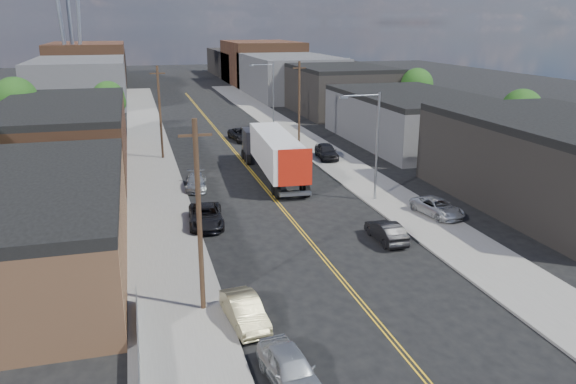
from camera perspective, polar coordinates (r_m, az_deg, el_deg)
ground at (r=78.33m, az=-7.20°, el=6.18°), size 260.00×260.00×0.00m
centerline at (r=63.82m, az=-5.20°, el=3.83°), size 0.32×120.00×0.01m
sidewalk_left at (r=62.89m, az=-13.76°, el=3.28°), size 5.00×140.00×0.15m
sidewalk_right at (r=66.10m, az=2.95°, el=4.39°), size 5.00×140.00×0.15m
warehouse_tan at (r=36.81m, az=-25.72°, el=-3.08°), size 12.00×22.00×5.60m
warehouse_brown at (r=61.65m, az=-21.86°, el=5.35°), size 12.00×26.00×6.60m
industrial_right_a at (r=50.10m, az=26.16°, el=2.71°), size 14.00×22.00×7.10m
industrial_right_b at (r=71.29m, az=12.39°, el=7.37°), size 14.00×24.00×6.10m
industrial_right_c at (r=94.76m, az=5.09°, el=10.40°), size 14.00×22.00×7.60m
skyline_left_a at (r=112.09m, az=-20.36°, el=10.53°), size 16.00×30.00×8.00m
skyline_right_a at (r=115.91m, az=0.11°, el=11.73°), size 16.00×30.00×8.00m
skyline_left_b at (r=136.86m, az=-19.63°, el=11.98°), size 16.00×26.00×10.00m
skyline_right_b at (r=140.01m, az=-2.70°, el=13.00°), size 16.00×26.00×10.00m
skyline_left_c at (r=156.88m, az=-19.13°, el=11.98°), size 16.00×40.00×7.00m
skyline_right_c at (r=159.64m, az=-4.33°, el=12.90°), size 16.00×40.00×7.00m
streetlight_near at (r=46.08m, az=8.61°, el=5.43°), size 3.39×0.25×9.00m
streetlight_far at (r=78.97m, az=-1.80°, el=10.30°), size 3.39×0.25×9.00m
utility_pole_left_near at (r=27.92m, az=-9.02°, el=-2.50°), size 1.60×0.26×10.00m
utility_pole_left_far at (r=61.98m, az=-12.87°, el=7.92°), size 1.60×0.26×10.00m
utility_pole_right at (r=67.64m, az=1.15°, el=9.05°), size 1.60×0.26×10.00m
tree_left_mid at (r=72.96m, az=-25.87°, el=8.24°), size 5.10×5.04×8.37m
tree_left_far at (r=78.90m, az=-17.73°, el=8.96°), size 4.35×4.20×6.97m
tree_right_near at (r=67.05m, az=22.65°, el=7.47°), size 4.60×4.48×7.44m
tree_right_far at (r=87.03m, az=12.98°, el=10.40°), size 4.85×4.76×7.91m
semi_truck at (r=54.03m, az=-1.72°, el=4.24°), size 3.64×16.95×4.41m
car_left_a at (r=23.98m, az=0.23°, el=-17.51°), size 2.27×4.58×1.50m
car_left_b at (r=28.23m, az=-4.43°, el=-11.97°), size 1.95×4.39×1.40m
car_left_c at (r=41.47m, az=-8.34°, el=-2.43°), size 2.87×5.47×1.47m
car_left_d at (r=50.72m, az=-9.34°, el=1.01°), size 2.35×4.67×1.30m
car_right_oncoming at (r=38.72m, az=9.94°, el=-3.97°), size 1.48×4.24×1.40m
car_right_lot_a at (r=44.22m, az=14.94°, el=-1.51°), size 2.93×4.98×1.30m
car_right_lot_c at (r=60.95m, az=3.93°, el=4.16°), size 2.39×4.96×1.63m
car_ahead_truck at (r=71.26m, az=-4.63°, el=5.83°), size 3.27×5.79×1.53m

